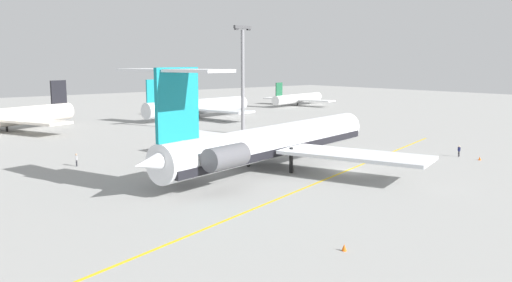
# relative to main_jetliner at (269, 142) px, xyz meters

# --- Properties ---
(ground) EXTENTS (356.53, 356.53, 0.00)m
(ground) POSITION_rel_main_jetliner_xyz_m (6.99, -7.51, -3.74)
(ground) COLOR gray
(main_jetliner) EXTENTS (46.70, 41.65, 13.71)m
(main_jetliner) POSITION_rel_main_jetliner_xyz_m (0.00, 0.00, 0.00)
(main_jetliner) COLOR silver
(main_jetliner) RESTS_ON ground
(airliner_mid_left) EXTENTS (32.66, 32.82, 10.07)m
(airliner_mid_left) POSITION_rel_main_jetliner_xyz_m (-17.07, 62.82, -0.77)
(airliner_mid_left) COLOR silver
(airliner_mid_left) RESTS_ON ground
(airliner_mid_right) EXTENTS (34.07, 33.82, 10.18)m
(airliner_mid_right) POSITION_rel_main_jetliner_xyz_m (28.77, 58.51, -0.74)
(airliner_mid_right) COLOR silver
(airliner_mid_right) RESTS_ON ground
(airliner_far_right) EXTENTS (26.01, 25.91, 7.80)m
(airliner_far_right) POSITION_rel_main_jetliner_xyz_m (75.07, 70.02, -1.44)
(airliner_far_right) COLOR white
(airliner_far_right) RESTS_ON ground
(ground_crew_near_nose) EXTENTS (0.28, 0.44, 1.72)m
(ground_crew_near_nose) POSITION_rel_main_jetliner_xyz_m (28.23, -11.53, -2.65)
(ground_crew_near_nose) COLOR black
(ground_crew_near_nose) RESTS_ON ground
(ground_crew_near_tail) EXTENTS (0.40, 0.28, 1.78)m
(ground_crew_near_tail) POSITION_rel_main_jetliner_xyz_m (-18.94, 18.67, -2.61)
(ground_crew_near_tail) COLOR black
(ground_crew_near_tail) RESTS_ON ground
(safety_cone_nose) EXTENTS (0.40, 0.40, 0.55)m
(safety_cone_nose) POSITION_rel_main_jetliner_xyz_m (-15.70, -26.34, -3.46)
(safety_cone_nose) COLOR #EA590F
(safety_cone_nose) RESTS_ON ground
(safety_cone_wingtip) EXTENTS (0.40, 0.40, 0.55)m
(safety_cone_wingtip) POSITION_rel_main_jetliner_xyz_m (22.00, 17.94, -3.46)
(safety_cone_wingtip) COLOR #EA590F
(safety_cone_wingtip) RESTS_ON ground
(safety_cone_tail) EXTENTS (0.40, 0.40, 0.55)m
(safety_cone_tail) POSITION_rel_main_jetliner_xyz_m (27.91, -14.97, -3.46)
(safety_cone_tail) COLOR #EA590F
(safety_cone_tail) RESTS_ON ground
(taxiway_centreline) EXTENTS (80.57, 22.88, 0.01)m
(taxiway_centreline) POSITION_rel_main_jetliner_xyz_m (1.29, -8.92, -3.74)
(taxiway_centreline) COLOR gold
(taxiway_centreline) RESTS_ON ground
(light_mast) EXTENTS (4.00, 0.70, 21.16)m
(light_mast) POSITION_rel_main_jetliner_xyz_m (18.90, 29.23, 8.02)
(light_mast) COLOR slate
(light_mast) RESTS_ON ground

